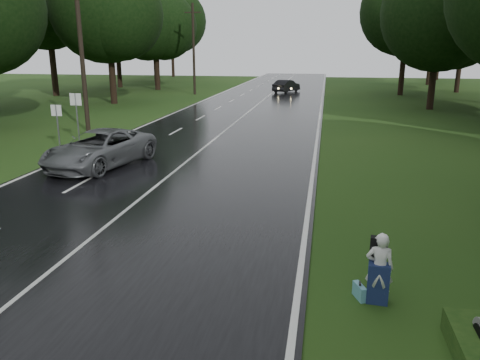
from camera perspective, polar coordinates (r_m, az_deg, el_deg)
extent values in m
plane|color=#223F12|center=(11.39, -24.73, -12.46)|extent=(160.00, 160.00, 0.00)
cube|color=black|center=(29.21, -2.14, 5.70)|extent=(12.00, 140.00, 0.04)
cube|color=silver|center=(29.20, -2.14, 5.75)|extent=(0.12, 140.00, 0.01)
imported|color=#56595C|center=(21.62, -16.62, 3.67)|extent=(3.77, 6.12, 1.58)
imported|color=black|center=(56.64, 5.65, 11.27)|extent=(3.06, 4.64, 1.45)
imported|color=silver|center=(10.16, 16.54, -10.21)|extent=(0.59, 0.42, 1.54)
cube|color=#17234C|center=(10.31, 16.39, -11.91)|extent=(0.46, 0.33, 0.86)
cube|color=black|center=(10.23, 16.45, -7.95)|extent=(0.37, 0.22, 0.49)
cube|color=#5698A8|center=(10.48, 14.27, -12.97)|extent=(0.28, 0.46, 0.31)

